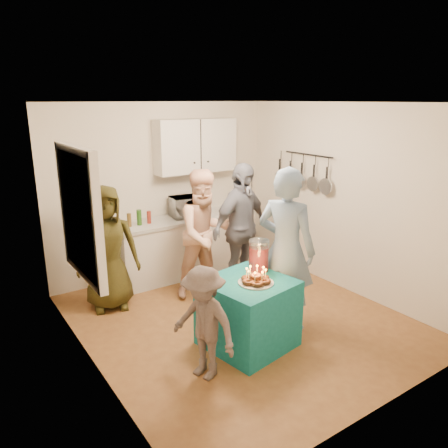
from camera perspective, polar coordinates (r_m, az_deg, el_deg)
floor at (r=5.55m, az=2.08°, el=-12.32°), size 4.00×4.00×0.00m
ceiling at (r=4.89m, az=2.40°, el=15.59°), size 4.00×4.00×0.00m
back_wall at (r=6.74m, az=-7.95°, el=4.43°), size 3.60×3.60×0.00m
left_wall at (r=4.29m, az=-17.52°, el=-2.87°), size 4.00×4.00×0.00m
right_wall at (r=6.28m, az=15.59°, el=3.14°), size 4.00×4.00×0.00m
window_night at (r=4.51m, az=-18.55°, el=1.25°), size 0.04×1.00×1.20m
counter at (r=6.80m, az=-5.02°, el=-2.98°), size 2.20×0.58×0.86m
countertop at (r=6.66m, az=-5.12°, el=0.73°), size 2.24×0.62×0.05m
upper_cabinet at (r=6.74m, az=-3.72°, el=10.15°), size 1.30×0.30×0.80m
pot_rack at (r=6.63m, az=10.72°, el=6.75°), size 0.12×1.00×0.60m
microwave at (r=6.66m, az=-4.56°, el=2.32°), size 0.60×0.45×0.31m
party_table at (r=4.88m, az=3.16°, el=-11.54°), size 0.98×0.98×0.76m
donut_cake at (r=4.63m, az=4.20°, el=-6.70°), size 0.38×0.38×0.18m
punch_jar at (r=4.94m, az=4.56°, el=-4.24°), size 0.22×0.22×0.34m
man_birthday at (r=5.08m, az=8.09°, el=-3.36°), size 0.70×0.83×1.93m
woman_back_left at (r=5.74m, az=-15.02°, el=-3.09°), size 0.90×0.70×1.62m
woman_back_center at (r=5.92m, az=-2.42°, el=-1.27°), size 0.90×0.73×1.75m
woman_back_right at (r=6.03m, az=2.22°, el=-0.60°), size 1.14×0.69×1.82m
child_near_left at (r=4.28m, az=-2.66°, el=-12.81°), size 0.63×0.83×1.14m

